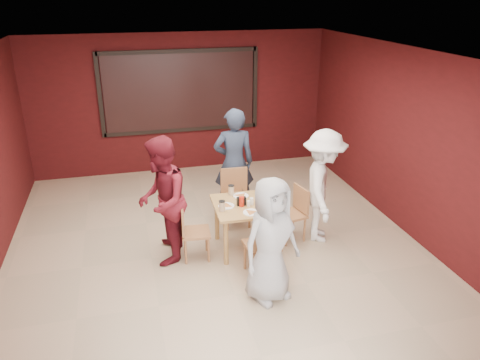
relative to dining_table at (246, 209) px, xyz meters
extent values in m
plane|color=tan|center=(-0.42, 0.06, -0.64)|extent=(7.00, 7.00, 0.00)
cube|color=black|center=(-0.42, 3.51, 1.01)|extent=(3.00, 0.02, 1.50)
cube|color=tan|center=(0.00, 0.00, 0.06)|extent=(0.94, 0.94, 0.04)
cylinder|color=tan|center=(-0.35, 0.38, -0.30)|extent=(0.07, 0.07, 0.68)
cylinder|color=tan|center=(0.38, 0.35, -0.30)|extent=(0.07, 0.07, 0.68)
cylinder|color=tan|center=(-0.37, -0.35, -0.30)|extent=(0.07, 0.07, 0.68)
cylinder|color=tan|center=(0.35, -0.38, -0.30)|extent=(0.07, 0.07, 0.68)
cylinder|color=white|center=(0.00, -0.29, 0.09)|extent=(0.23, 0.23, 0.01)
cone|color=gold|center=(0.00, -0.29, 0.10)|extent=(0.21, 0.21, 0.02)
cylinder|color=beige|center=(0.13, -0.37, 0.15)|extent=(0.09, 0.09, 0.14)
cylinder|color=black|center=(0.13, -0.37, 0.23)|extent=(0.09, 0.09, 0.01)
cylinder|color=white|center=(0.00, 0.29, 0.09)|extent=(0.23, 0.23, 0.01)
cone|color=gold|center=(0.00, 0.29, 0.10)|extent=(0.21, 0.21, 0.02)
cylinder|color=beige|center=(-0.12, 0.38, 0.15)|extent=(0.09, 0.09, 0.14)
cylinder|color=black|center=(-0.12, 0.38, 0.23)|extent=(0.09, 0.09, 0.01)
cylinder|color=white|center=(-0.29, 0.00, 0.09)|extent=(0.23, 0.23, 0.01)
cone|color=gold|center=(-0.29, 0.00, 0.10)|extent=(0.21, 0.21, 0.02)
cylinder|color=beige|center=(-0.37, -0.12, 0.15)|extent=(0.09, 0.09, 0.14)
cylinder|color=black|center=(-0.37, -0.12, 0.23)|extent=(0.09, 0.09, 0.01)
cylinder|color=white|center=(0.29, 0.00, 0.09)|extent=(0.23, 0.23, 0.01)
cone|color=gold|center=(0.29, 0.00, 0.10)|extent=(0.21, 0.21, 0.02)
cylinder|color=beige|center=(0.38, 0.13, 0.15)|extent=(0.09, 0.09, 0.14)
cylinder|color=black|center=(0.38, 0.13, 0.23)|extent=(0.09, 0.09, 0.01)
cylinder|color=white|center=(0.08, -0.03, 0.13)|extent=(0.06, 0.06, 0.10)
cylinder|color=white|center=(0.02, -0.08, 0.13)|extent=(0.05, 0.05, 0.08)
cylinder|color=red|center=(-0.08, -0.05, 0.16)|extent=(0.07, 0.07, 0.15)
cube|color=black|center=(-0.07, -0.01, 0.14)|extent=(0.13, 0.07, 0.12)
cube|color=#A26C3F|center=(0.03, -0.69, -0.20)|extent=(0.46, 0.46, 0.04)
cylinder|color=#A26C3F|center=(0.19, -0.51, -0.43)|extent=(0.04, 0.04, 0.41)
cylinder|color=#A26C3F|center=(-0.15, -0.54, -0.43)|extent=(0.04, 0.04, 0.41)
cylinder|color=#A26C3F|center=(0.22, -0.85, -0.43)|extent=(0.04, 0.04, 0.41)
cylinder|color=#A26C3F|center=(-0.13, -0.88, -0.43)|extent=(0.04, 0.04, 0.41)
cube|color=#A26C3F|center=(0.05, -0.88, 0.04)|extent=(0.42, 0.07, 0.40)
cube|color=#A26C3F|center=(0.06, 0.79, -0.19)|extent=(0.46, 0.46, 0.04)
cylinder|color=#A26C3F|center=(-0.13, 0.62, -0.42)|extent=(0.04, 0.04, 0.43)
cylinder|color=#A26C3F|center=(0.22, 0.60, -0.42)|extent=(0.04, 0.04, 0.43)
cylinder|color=#A26C3F|center=(-0.11, 0.97, -0.42)|extent=(0.04, 0.04, 0.43)
cylinder|color=#A26C3F|center=(0.24, 0.96, -0.42)|extent=(0.04, 0.04, 0.43)
cube|color=#A26C3F|center=(0.07, 0.98, 0.06)|extent=(0.44, 0.06, 0.42)
cube|color=#A26C3F|center=(-0.74, -0.07, -0.24)|extent=(0.43, 0.43, 0.04)
cylinder|color=#A26C3F|center=(-0.60, -0.24, -0.45)|extent=(0.03, 0.03, 0.38)
cylinder|color=#A26C3F|center=(-0.57, 0.08, -0.45)|extent=(0.03, 0.03, 0.38)
cylinder|color=#A26C3F|center=(-0.92, -0.21, -0.45)|extent=(0.03, 0.03, 0.38)
cylinder|color=#A26C3F|center=(-0.89, 0.10, -0.45)|extent=(0.03, 0.03, 0.38)
cube|color=#A26C3F|center=(-0.92, -0.05, -0.01)|extent=(0.07, 0.39, 0.37)
cube|color=#A26C3F|center=(0.72, 0.10, -0.23)|extent=(0.48, 0.48, 0.04)
cylinder|color=#A26C3F|center=(0.53, 0.22, -0.44)|extent=(0.03, 0.03, 0.39)
cylinder|color=#A26C3F|center=(0.60, -0.09, -0.44)|extent=(0.03, 0.03, 0.39)
cylinder|color=#A26C3F|center=(0.85, 0.29, -0.44)|extent=(0.03, 0.03, 0.39)
cylinder|color=#A26C3F|center=(0.92, -0.03, -0.44)|extent=(0.03, 0.03, 0.39)
cube|color=#A26C3F|center=(0.90, 0.14, 0.00)|extent=(0.11, 0.40, 0.38)
imported|color=#AAAAAA|center=(-0.02, -1.20, 0.16)|extent=(0.91, 0.76, 1.60)
imported|color=#293449|center=(0.11, 1.18, 0.28)|extent=(0.70, 0.49, 1.83)
imported|color=maroon|center=(-1.18, 0.02, 0.26)|extent=(0.84, 0.99, 1.80)
imported|color=white|center=(1.19, 0.03, 0.22)|extent=(1.00, 1.27, 1.72)
camera|label=1|loc=(-1.58, -5.83, 2.96)|focal=35.00mm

